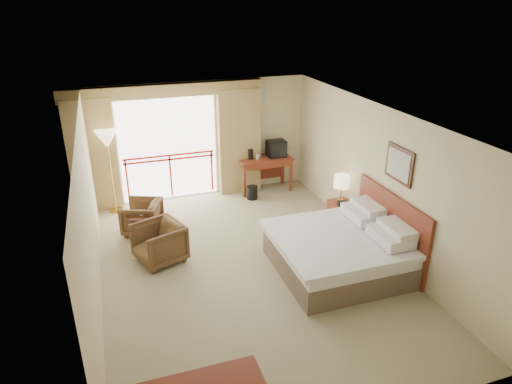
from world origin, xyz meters
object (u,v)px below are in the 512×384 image
object	(u,v)px
desk	(264,164)
armchair_far	(143,231)
tv	(276,149)
armchair_near	(161,260)
nightstand	(340,215)
table_lamp	(342,182)
bed	(341,250)
side_table	(139,223)
floor_lamp	(107,142)
wastebasket	(252,193)

from	to	relation	value
desk	armchair_far	xyz separation A→B (m)	(-3.07, -1.32, -0.66)
tv	armchair_near	xyz separation A→B (m)	(-3.19, -2.48, -1.04)
desk	armchair_near	distance (m)	3.90
armchair_far	armchair_near	bearing A→B (deg)	30.56
tv	desk	bearing A→B (deg)	172.90
nightstand	table_lamp	size ratio (longest dim) A/B	1.04
bed	desk	bearing A→B (deg)	90.94
side_table	floor_lamp	xyz separation A→B (m)	(-0.40, 1.49, 1.24)
bed	nightstand	xyz separation A→B (m)	(0.76, 1.41, -0.09)
table_lamp	bed	bearing A→B (deg)	-117.46
table_lamp	wastebasket	xyz separation A→B (m)	(-1.27, 1.90, -0.84)
armchair_far	side_table	size ratio (longest dim) A/B	1.40
armchair_near	table_lamp	bearing A→B (deg)	72.73
bed	side_table	xyz separation A→B (m)	(-3.22, 2.22, -0.02)
table_lamp	armchair_near	world-z (taller)	table_lamp
bed	floor_lamp	distance (m)	5.32
table_lamp	floor_lamp	world-z (taller)	floor_lamp
tv	floor_lamp	world-z (taller)	floor_lamp
table_lamp	tv	distance (m)	2.37
nightstand	wastebasket	xyz separation A→B (m)	(-1.27, 1.95, -0.13)
side_table	table_lamp	bearing A→B (deg)	-10.95
armchair_far	floor_lamp	distance (m)	2.05
wastebasket	side_table	xyz separation A→B (m)	(-2.70, -1.13, 0.20)
nightstand	wastebasket	bearing A→B (deg)	119.89
bed	side_table	world-z (taller)	bed
bed	tv	xyz separation A→B (m)	(0.24, 3.77, 0.66)
desk	floor_lamp	world-z (taller)	floor_lamp
table_lamp	armchair_far	size ratio (longest dim) A/B	0.75
nightstand	desk	world-z (taller)	desk
tv	armchair_near	size ratio (longest dim) A/B	0.55
armchair_far	wastebasket	bearing A→B (deg)	129.75
bed	desk	world-z (taller)	bed
nightstand	wastebasket	distance (m)	2.33
wastebasket	armchair_far	xyz separation A→B (m)	(-2.62, -0.84, -0.16)
desk	tv	size ratio (longest dim) A/B	2.95
side_table	floor_lamp	size ratio (longest dim) A/B	0.28
bed	table_lamp	world-z (taller)	table_lamp
table_lamp	desk	size ratio (longest dim) A/B	0.42
armchair_far	bed	bearing A→B (deg)	73.17
bed	table_lamp	distance (m)	1.76
desk	armchair_near	bearing A→B (deg)	-138.29
bed	nightstand	distance (m)	1.60
tv	side_table	world-z (taller)	tv
wastebasket	side_table	distance (m)	2.94
armchair_near	floor_lamp	world-z (taller)	floor_lamp
bed	table_lamp	xyz separation A→B (m)	(0.76, 1.46, 0.63)
tv	armchair_near	distance (m)	4.17
armchair_near	side_table	bearing A→B (deg)	176.09
table_lamp	armchair_far	xyz separation A→B (m)	(-3.89, 1.06, -1.00)
desk	armchair_near	world-z (taller)	desk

